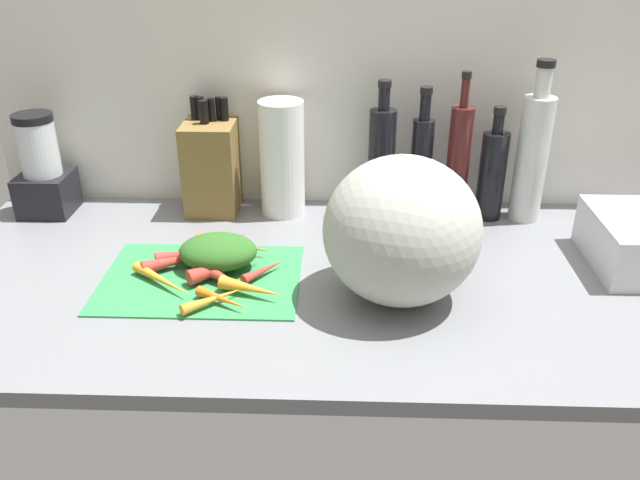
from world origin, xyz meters
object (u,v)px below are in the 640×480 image
(carrot_4, at_px, (216,253))
(carrot_8, at_px, (264,270))
(carrot_0, at_px, (181,260))
(carrot_11, at_px, (214,243))
(paper_towel_roll, at_px, (282,159))
(carrot_6, at_px, (222,299))
(carrot_3, at_px, (220,276))
(bottle_4, at_px, (532,155))
(bottle_1, at_px, (421,164))
(carrot_7, at_px, (162,280))
(carrot_5, at_px, (233,245))
(knife_block, at_px, (212,165))
(carrot_2, at_px, (184,254))
(carrot_1, at_px, (213,299))
(cutting_board, at_px, (201,278))
(blender_appliance, at_px, (43,171))
(bottle_3, at_px, (492,174))
(bottle_0, at_px, (381,160))
(carrot_9, at_px, (226,266))
(bottle_2, at_px, (458,161))
(carrot_10, at_px, (251,288))

(carrot_4, relative_size, carrot_8, 1.20)
(carrot_0, height_order, carrot_11, carrot_0)
(carrot_0, relative_size, paper_towel_roll, 0.59)
(carrot_6, bearing_deg, carrot_3, 101.76)
(carrot_11, height_order, bottle_4, bottle_4)
(carrot_11, distance_m, bottle_1, 0.52)
(carrot_7, bearing_deg, carrot_5, 52.05)
(carrot_4, relative_size, knife_block, 0.48)
(carrot_2, relative_size, carrot_5, 0.66)
(carrot_1, bearing_deg, cutting_board, 113.79)
(blender_appliance, bearing_deg, bottle_3, 0.42)
(carrot_5, distance_m, bottle_0, 0.41)
(carrot_9, height_order, carrot_11, carrot_9)
(carrot_6, relative_size, carrot_11, 0.72)
(carrot_8, relative_size, bottle_4, 0.29)
(blender_appliance, bearing_deg, carrot_6, -40.05)
(cutting_board, xyz_separation_m, paper_towel_roll, (0.14, 0.34, 0.14))
(carrot_1, xyz_separation_m, blender_appliance, (-0.49, 0.42, 0.09))
(paper_towel_roll, bearing_deg, carrot_6, -99.97)
(bottle_0, distance_m, bottle_2, 0.18)
(carrot_9, relative_size, carrot_11, 1.02)
(carrot_4, bearing_deg, carrot_8, -31.11)
(carrot_11, bearing_deg, carrot_5, -12.78)
(bottle_2, bearing_deg, carrot_7, -149.58)
(carrot_6, bearing_deg, carrot_0, 127.04)
(carrot_6, xyz_separation_m, bottle_0, (0.31, 0.44, 0.12))
(carrot_1, distance_m, carrot_8, 0.14)
(carrot_9, bearing_deg, carrot_2, 152.18)
(carrot_3, bearing_deg, knife_block, 101.82)
(carrot_6, distance_m, carrot_9, 0.12)
(carrot_8, bearing_deg, carrot_4, 148.89)
(carrot_11, bearing_deg, carrot_7, -114.94)
(carrot_10, bearing_deg, bottle_3, 36.89)
(cutting_board, distance_m, carrot_10, 0.13)
(carrot_5, height_order, paper_towel_roll, paper_towel_roll)
(carrot_1, xyz_separation_m, carrot_3, (0.00, 0.07, 0.01))
(cutting_board, height_order, paper_towel_roll, paper_towel_roll)
(bottle_1, bearing_deg, carrot_8, -136.40)
(blender_appliance, bearing_deg, carrot_1, -40.97)
(carrot_7, distance_m, blender_appliance, 0.52)
(carrot_3, distance_m, bottle_3, 0.70)
(carrot_9, distance_m, paper_towel_roll, 0.36)
(bottle_2, height_order, bottle_4, bottle_4)
(cutting_board, distance_m, bottle_4, 0.81)
(carrot_7, relative_size, bottle_0, 0.51)
(carrot_4, distance_m, carrot_6, 0.19)
(carrot_0, bearing_deg, bottle_4, 20.02)
(carrot_2, distance_m, carrot_7, 0.10)
(carrot_3, relative_size, paper_towel_roll, 0.48)
(carrot_10, xyz_separation_m, blender_appliance, (-0.55, 0.39, 0.08))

